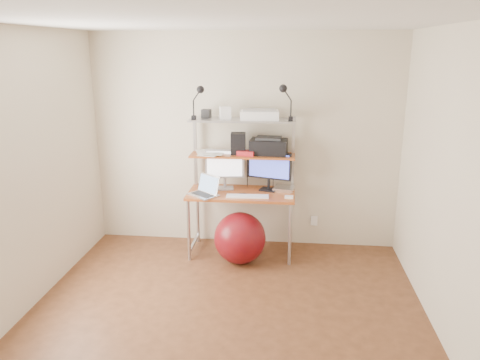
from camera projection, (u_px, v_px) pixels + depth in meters
The scene contains 20 objects.
room at pixel (223, 185), 3.77m from camera, with size 3.60×3.60×3.60m.
computer_desk at pixel (242, 172), 5.28m from camera, with size 1.20×0.60×1.57m.
wall_outlet at pixel (314, 221), 5.64m from camera, with size 0.08×0.01×0.12m, color white.
monitor_silver at pixel (225, 166), 5.36m from camera, with size 0.45×0.19×0.50m.
monitor_black at pixel (269, 167), 5.30m from camera, with size 0.51×0.21×0.53m.
laptop at pixel (206, 191), 5.17m from camera, with size 0.41×0.40×0.28m.
keyboard at pixel (247, 196), 5.12m from camera, with size 0.46×0.13×0.01m, color white.
mouse at pixel (289, 197), 5.07m from camera, with size 0.09×0.06×0.03m, color white.
mac_mini at pixel (284, 189), 5.35m from camera, with size 0.22×0.22×0.04m, color silver.
phone at pixel (242, 195), 5.15m from camera, with size 0.07×0.13×0.01m, color black.
printer at pixel (269, 146), 5.27m from camera, with size 0.43×0.31×0.20m.
nas_cube at pixel (238, 143), 5.28m from camera, with size 0.16×0.16×0.24m, color black.
red_box at pixel (246, 153), 5.23m from camera, with size 0.19×0.13×0.05m, color #B01C23.
scanner at pixel (259, 114), 5.17m from camera, with size 0.44×0.31×0.11m.
box_white at pixel (225, 113), 5.18m from camera, with size 0.12×0.10×0.14m, color white.
box_grey at pixel (206, 114), 5.27m from camera, with size 0.09×0.09×0.09m, color #2A2A2C.
clip_lamp_left at pixel (199, 95), 5.05m from camera, with size 0.15×0.08×0.37m.
clip_lamp_right at pixel (285, 94), 4.97m from camera, with size 0.16×0.09×0.39m.
exercise_ball at pixel (240, 238), 5.17m from camera, with size 0.57×0.57×0.57m, color maroon.
paper_stack at pixel (210, 152), 5.33m from camera, with size 0.37×0.40×0.02m.
Camera 1 is at (0.52, -3.58, 2.31)m, focal length 35.00 mm.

